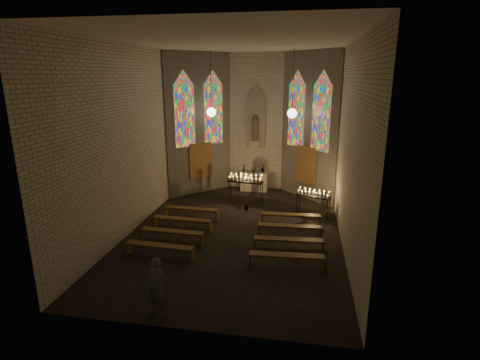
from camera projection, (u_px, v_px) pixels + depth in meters
name	position (u px, v px, depth m)	size (l,w,h in m)	color
floor	(236.00, 231.00, 14.64)	(12.00, 12.00, 0.00)	black
room	(249.00, 125.00, 16.84)	(8.22, 12.43, 7.00)	beige
altar	(254.00, 181.00, 19.68)	(1.40, 0.60, 1.00)	#B1A790
flower_vase_left	(244.00, 168.00, 19.51)	(0.21, 0.14, 0.39)	#4C723F
flower_vase_center	(254.00, 169.00, 19.41)	(0.32, 0.28, 0.35)	#4C723F
flower_vase_right	(263.00, 168.00, 19.51)	(0.22, 0.18, 0.40)	#4C723F
aisle_flower_pot	(247.00, 205.00, 16.92)	(0.23, 0.23, 0.41)	#4C723F
votive_stand_left	(245.00, 180.00, 17.80)	(1.76, 0.68, 1.26)	black
votive_stand_right	(314.00, 194.00, 16.08)	(1.52, 0.93, 1.10)	black
pew_left_0	(191.00, 210.00, 15.86)	(2.38, 0.47, 0.45)	#533917
pew_right_0	(291.00, 216.00, 15.18)	(2.38, 0.47, 0.45)	#533917
pew_left_1	(182.00, 220.00, 14.72)	(2.38, 0.47, 0.45)	#533917
pew_right_1	(290.00, 227.00, 14.04)	(2.38, 0.47, 0.45)	#533917
pew_left_2	(172.00, 233.00, 13.58)	(2.38, 0.47, 0.45)	#533917
pew_right_2	(288.00, 241.00, 12.90)	(2.38, 0.47, 0.45)	#533917
pew_left_3	(159.00, 247.00, 12.45)	(2.38, 0.47, 0.45)	#533917
pew_right_3	(287.00, 257.00, 11.76)	(2.38, 0.47, 0.45)	#533917
visitor	(157.00, 287.00, 9.38)	(0.56, 0.37, 1.53)	#4F4F59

